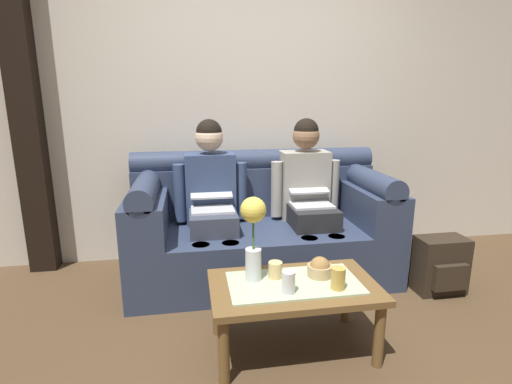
{
  "coord_description": "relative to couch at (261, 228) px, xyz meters",
  "views": [
    {
      "loc": [
        -0.53,
        -1.7,
        1.38
      ],
      "look_at": [
        -0.08,
        0.94,
        0.73
      ],
      "focal_mm": 27.45,
      "sensor_mm": 36.0,
      "label": 1
    }
  ],
  "objects": [
    {
      "name": "ground_plane",
      "position": [
        0.0,
        -1.17,
        -0.38
      ],
      "size": [
        14.0,
        14.0,
        0.0
      ],
      "primitive_type": "plane",
      "color": "#4C3823"
    },
    {
      "name": "person_left",
      "position": [
        -0.38,
        -0.0,
        0.28
      ],
      "size": [
        0.56,
        0.67,
        1.22
      ],
      "color": "#383D4C",
      "rests_on": "ground_plane"
    },
    {
      "name": "back_wall_patterned",
      "position": [
        0.0,
        0.53,
        1.07
      ],
      "size": [
        6.0,
        0.12,
        2.9
      ],
      "primitive_type": "cube",
      "color": "beige",
      "rests_on": "ground_plane"
    },
    {
      "name": "snack_bowl",
      "position": [
        0.16,
        -0.95,
        0.08
      ],
      "size": [
        0.14,
        0.14,
        0.11
      ],
      "color": "tan",
      "rests_on": "coffee_table"
    },
    {
      "name": "couch",
      "position": [
        0.0,
        0.0,
        0.0
      ],
      "size": [
        1.97,
        0.88,
        0.96
      ],
      "color": "#2D3851",
      "rests_on": "ground_plane"
    },
    {
      "name": "timber_pillar",
      "position": [
        -1.74,
        0.41,
        1.07
      ],
      "size": [
        0.2,
        0.2,
        2.9
      ],
      "primitive_type": "cube",
      "color": "black",
      "rests_on": "ground_plane"
    },
    {
      "name": "backpack_right",
      "position": [
        1.22,
        -0.53,
        -0.17
      ],
      "size": [
        0.35,
        0.25,
        0.41
      ],
      "color": "#2D2319",
      "rests_on": "ground_plane"
    },
    {
      "name": "cup_near_right",
      "position": [
        0.21,
        -1.11,
        0.09
      ],
      "size": [
        0.07,
        0.07,
        0.12
      ],
      "primitive_type": "cylinder",
      "color": "gold",
      "rests_on": "coffee_table"
    },
    {
      "name": "coffee_table",
      "position": [
        0.0,
        -1.0,
        -0.03
      ],
      "size": [
        0.9,
        0.53,
        0.41
      ],
      "color": "brown",
      "rests_on": "ground_plane"
    },
    {
      "name": "person_right",
      "position": [
        0.38,
        -0.0,
        0.28
      ],
      "size": [
        0.56,
        0.67,
        1.22
      ],
      "color": "#232326",
      "rests_on": "ground_plane"
    },
    {
      "name": "cup_far_center",
      "position": [
        -0.09,
        -0.93,
        0.08
      ],
      "size": [
        0.08,
        0.08,
        0.09
      ],
      "primitive_type": "cylinder",
      "color": "#DBB77A",
      "rests_on": "coffee_table"
    },
    {
      "name": "flower_vase",
      "position": [
        -0.21,
        -0.93,
        0.32
      ],
      "size": [
        0.14,
        0.14,
        0.46
      ],
      "color": "silver",
      "rests_on": "coffee_table"
    },
    {
      "name": "cup_near_left",
      "position": [
        -0.06,
        -1.11,
        0.09
      ],
      "size": [
        0.07,
        0.07,
        0.11
      ],
      "primitive_type": "cylinder",
      "color": "silver",
      "rests_on": "coffee_table"
    }
  ]
}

